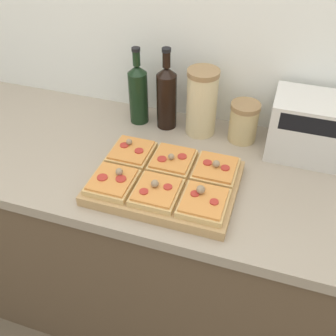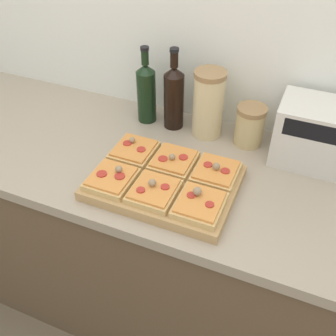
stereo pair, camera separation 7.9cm
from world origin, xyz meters
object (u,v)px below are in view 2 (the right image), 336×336
olive_oil_bottle (146,92)px  grain_jar_tall (208,104)px  cutting_board (164,182)px  wine_bottle (174,96)px  grain_jar_short (250,125)px  toaster_oven (318,135)px

olive_oil_bottle → grain_jar_tall: bearing=0.0°
cutting_board → wine_bottle: wine_bottle is taller
olive_oil_bottle → wine_bottle: 0.11m
wine_bottle → grain_jar_short: 0.30m
wine_bottle → olive_oil_bottle: bearing=180.0°
olive_oil_bottle → wine_bottle: size_ratio=0.96×
grain_jar_tall → grain_jar_short: grain_jar_tall is taller
cutting_board → grain_jar_tall: size_ratio=1.80×
olive_oil_bottle → wine_bottle: bearing=0.0°
olive_oil_bottle → grain_jar_short: olive_oil_bottle is taller
cutting_board → wine_bottle: bearing=107.5°
grain_jar_tall → olive_oil_bottle: bearing=180.0°
grain_jar_tall → wine_bottle: bearing=180.0°
grain_jar_short → toaster_oven: 0.23m
wine_bottle → cutting_board: bearing=-72.5°
cutting_board → toaster_oven: (0.41, 0.32, 0.09)m
grain_jar_tall → toaster_oven: (0.39, -0.02, -0.02)m
wine_bottle → grain_jar_tall: bearing=0.0°
olive_oil_bottle → grain_jar_short: size_ratio=2.01×
cutting_board → toaster_oven: size_ratio=1.51×
toaster_oven → grain_jar_tall: bearing=177.7°
olive_oil_bottle → grain_jar_tall: olive_oil_bottle is taller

